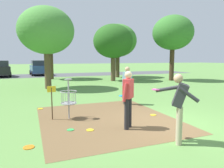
% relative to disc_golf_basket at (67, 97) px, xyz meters
% --- Properties ---
extents(ground_plane, '(160.00, 160.00, 0.00)m').
position_rel_disc_golf_basket_xyz_m(ground_plane, '(2.88, -1.80, -0.75)').
color(ground_plane, '#5B8942').
extents(dirt_tee_pad, '(4.41, 5.10, 0.01)m').
position_rel_disc_golf_basket_xyz_m(dirt_tee_pad, '(1.27, -0.45, -0.75)').
color(dirt_tee_pad, brown).
rests_on(dirt_tee_pad, ground).
extents(disc_golf_basket, '(0.98, 0.58, 1.39)m').
position_rel_disc_golf_basket_xyz_m(disc_golf_basket, '(0.00, 0.00, 0.00)').
color(disc_golf_basket, '#9E9EA3').
rests_on(disc_golf_basket, ground).
extents(player_foreground_watching, '(0.45, 0.45, 1.71)m').
position_rel_disc_golf_basket_xyz_m(player_foreground_watching, '(1.52, -1.67, 0.21)').
color(player_foreground_watching, '#232328').
rests_on(player_foreground_watching, ground).
extents(player_throwing, '(0.75, 1.00, 1.71)m').
position_rel_disc_golf_basket_xyz_m(player_throwing, '(2.19, -3.10, 0.23)').
color(player_throwing, tan).
rests_on(player_throwing, ground).
extents(player_waiting_left, '(0.45, 0.46, 1.71)m').
position_rel_disc_golf_basket_xyz_m(player_waiting_left, '(2.91, 1.29, 0.21)').
color(player_waiting_left, '#232328').
rests_on(player_waiting_left, ground).
extents(frisbee_near_basket, '(0.22, 0.22, 0.02)m').
position_rel_disc_golf_basket_xyz_m(frisbee_near_basket, '(0.42, -1.44, -0.74)').
color(frisbee_near_basket, gold).
rests_on(frisbee_near_basket, ground).
extents(frisbee_by_tee, '(0.21, 0.21, 0.02)m').
position_rel_disc_golf_basket_xyz_m(frisbee_by_tee, '(3.01, -0.72, -0.74)').
color(frisbee_by_tee, gold).
rests_on(frisbee_by_tee, ground).
extents(frisbee_mid_grass, '(0.25, 0.25, 0.02)m').
position_rel_disc_golf_basket_xyz_m(frisbee_mid_grass, '(-1.24, -2.06, -0.74)').
color(frisbee_mid_grass, orange).
rests_on(frisbee_mid_grass, ground).
extents(frisbee_far_left, '(0.22, 0.22, 0.02)m').
position_rel_disc_golf_basket_xyz_m(frisbee_far_left, '(-0.80, 1.81, -0.74)').
color(frisbee_far_left, gold).
rests_on(frisbee_far_left, ground).
extents(frisbee_far_right, '(0.21, 0.21, 0.02)m').
position_rel_disc_golf_basket_xyz_m(frisbee_far_right, '(-0.11, -1.21, -0.74)').
color(frisbee_far_right, green).
rests_on(frisbee_far_right, ground).
extents(tree_mid_left, '(3.64, 3.64, 5.20)m').
position_rel_disc_golf_basket_xyz_m(tree_mid_left, '(6.06, 10.94, 2.87)').
color(tree_mid_left, brown).
rests_on(tree_mid_left, ground).
extents(tree_mid_center, '(3.75, 3.75, 6.03)m').
position_rel_disc_golf_basket_xyz_m(tree_mid_center, '(0.87, 14.79, 3.65)').
color(tree_mid_center, '#4C3823').
rests_on(tree_mid_center, ground).
extents(tree_mid_right, '(3.74, 3.74, 6.04)m').
position_rel_disc_golf_basket_xyz_m(tree_mid_right, '(11.31, 9.19, 3.66)').
color(tree_mid_right, '#422D1E').
rests_on(tree_mid_right, ground).
extents(tree_far_left, '(3.71, 3.71, 5.52)m').
position_rel_disc_golf_basket_xyz_m(tree_far_left, '(-0.00, 7.81, 3.16)').
color(tree_far_left, brown).
rests_on(tree_far_left, ground).
extents(tree_far_center, '(4.17, 4.17, 5.80)m').
position_rel_disc_golf_basket_xyz_m(tree_far_center, '(7.92, 14.27, 3.25)').
color(tree_far_center, brown).
rests_on(tree_far_center, ground).
extents(parking_lot_strip, '(36.00, 6.00, 0.01)m').
position_rel_disc_golf_basket_xyz_m(parking_lot_strip, '(2.88, 19.91, -0.75)').
color(parking_lot_strip, '#4C4C51').
rests_on(parking_lot_strip, ground).
extents(parked_car_leftmost, '(2.41, 4.41, 1.84)m').
position_rel_disc_golf_basket_xyz_m(parked_car_leftmost, '(-4.25, 19.65, 0.17)').
color(parked_car_leftmost, black).
rests_on(parked_car_leftmost, ground).
extents(parked_car_center_left, '(2.22, 4.32, 1.84)m').
position_rel_disc_golf_basket_xyz_m(parked_car_center_left, '(-0.12, 20.68, 0.17)').
color(parked_car_center_left, '#2D4784').
rests_on(parked_car_center_left, ground).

